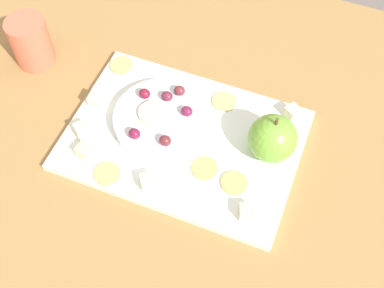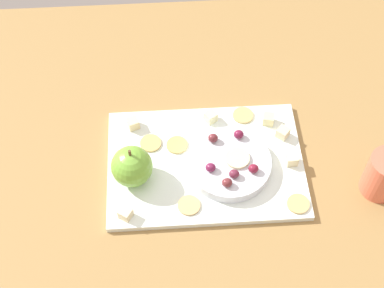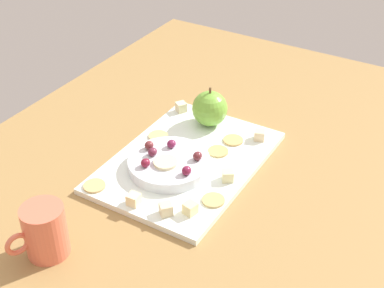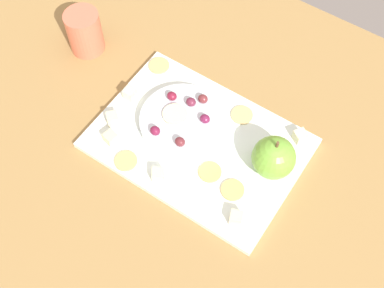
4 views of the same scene
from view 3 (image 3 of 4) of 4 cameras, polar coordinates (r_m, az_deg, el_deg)
name	(u,v)px [view 3 (image 3 of 4)]	position (r cm, az deg, el deg)	size (l,w,h in cm)	color
table	(196,172)	(107.69, 0.47, -2.94)	(123.13, 88.90, 3.25)	olive
platter	(187,162)	(106.70, -0.53, -1.85)	(36.69, 25.74, 1.20)	white
serving_dish	(169,164)	(103.39, -2.40, -2.08)	(15.62, 15.62, 2.15)	silver
apple_whole	(210,109)	(115.07, 1.87, 3.72)	(7.53, 7.53, 7.53)	#70AF39
apple_stem	(210,90)	(112.90, 1.91, 5.62)	(0.50, 0.50, 1.20)	brown
cheese_cube_0	(260,135)	(112.24, 7.06, 0.93)	(2.07, 2.07, 2.07)	beige
cheese_cube_1	(228,176)	(100.72, 3.74, -3.30)	(2.07, 2.07, 2.07)	beige
cheese_cube_2	(181,107)	(120.94, -1.15, 3.89)	(2.07, 2.07, 2.07)	beige
cheese_cube_3	(190,208)	(93.51, -0.19, -6.73)	(2.07, 2.07, 2.07)	beige
cheese_cube_4	(166,209)	(93.48, -2.74, -6.80)	(2.07, 2.07, 2.07)	beige
cheese_cube_5	(134,199)	(95.82, -6.10, -5.77)	(2.07, 2.07, 2.07)	beige
cracker_0	(218,151)	(108.22, 2.74, -0.78)	(4.07, 4.07, 0.40)	tan
cracker_1	(213,200)	(96.47, 2.24, -5.88)	(4.07, 4.07, 0.40)	tan
cracker_2	(94,186)	(101.06, -10.15, -4.32)	(4.07, 4.07, 0.40)	tan
cracker_3	(233,140)	(111.66, 4.32, 0.40)	(4.07, 4.07, 0.40)	tan
cracker_4	(158,136)	(112.83, -3.54, 0.83)	(4.07, 4.07, 0.40)	tan
grape_0	(149,145)	(105.34, -4.50, -0.13)	(1.87, 1.69, 1.62)	maroon
grape_1	(186,171)	(98.47, -0.58, -2.79)	(1.87, 1.69, 1.68)	maroon
grape_2	(171,144)	(105.56, -2.17, 0.02)	(1.87, 1.69, 1.54)	maroon
grape_3	(145,163)	(100.77, -4.88, -1.97)	(1.87, 1.69, 1.62)	maroon
grape_4	(152,152)	(103.55, -4.14, -0.82)	(1.87, 1.69, 1.55)	maroon
grape_5	(197,156)	(102.08, 0.58, -1.26)	(1.87, 1.69, 1.68)	maroon
apple_slice_0	(165,162)	(101.48, -2.78, -1.93)	(4.54, 4.54, 0.60)	beige
cup	(45,231)	(89.16, -15.13, -8.77)	(9.79, 6.85, 9.00)	#E26A4E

